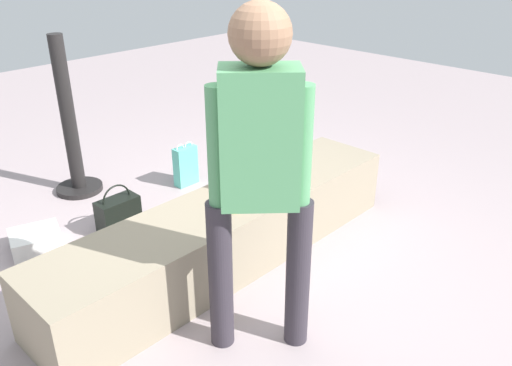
{
  "coord_description": "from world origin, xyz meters",
  "views": [
    {
      "loc": [
        -1.88,
        -2.04,
        1.89
      ],
      "look_at": [
        -0.07,
        -0.3,
        0.67
      ],
      "focal_mm": 36.58,
      "sensor_mm": 36.0,
      "label": 1
    }
  ],
  "objects_px": {
    "child_seated": "(255,157)",
    "water_bottle_near_gift": "(241,156)",
    "party_cup_red": "(189,215)",
    "cake_plate": "(233,202)",
    "handbag_brown_canvas": "(265,168)",
    "adult_standing": "(260,161)",
    "cake_box_white": "(36,241)",
    "handbag_black_leather": "(119,214)",
    "gift_bag": "(186,166)"
  },
  "relations": [
    {
      "from": "handbag_brown_canvas",
      "to": "party_cup_red",
      "type": "bearing_deg",
      "value": -177.06
    },
    {
      "from": "cake_box_white",
      "to": "handbag_black_leather",
      "type": "relative_size",
      "value": 0.88
    },
    {
      "from": "party_cup_red",
      "to": "cake_box_white",
      "type": "height_order",
      "value": "cake_box_white"
    },
    {
      "from": "adult_standing",
      "to": "cake_box_white",
      "type": "distance_m",
      "value": 1.93
    },
    {
      "from": "cake_box_white",
      "to": "cake_plate",
      "type": "bearing_deg",
      "value": -54.0
    },
    {
      "from": "adult_standing",
      "to": "party_cup_red",
      "type": "xyz_separation_m",
      "value": [
        0.52,
        1.19,
        -0.94
      ]
    },
    {
      "from": "adult_standing",
      "to": "handbag_black_leather",
      "type": "bearing_deg",
      "value": 85.58
    },
    {
      "from": "cake_plate",
      "to": "cake_box_white",
      "type": "distance_m",
      "value": 1.38
    },
    {
      "from": "cake_plate",
      "to": "handbag_black_leather",
      "type": "relative_size",
      "value": 0.64
    },
    {
      "from": "handbag_brown_canvas",
      "to": "handbag_black_leather",
      "type": "bearing_deg",
      "value": 170.42
    },
    {
      "from": "cake_plate",
      "to": "water_bottle_near_gift",
      "type": "relative_size",
      "value": 1.02
    },
    {
      "from": "water_bottle_near_gift",
      "to": "party_cup_red",
      "type": "bearing_deg",
      "value": -155.57
    },
    {
      "from": "child_seated",
      "to": "water_bottle_near_gift",
      "type": "height_order",
      "value": "child_seated"
    },
    {
      "from": "party_cup_red",
      "to": "child_seated",
      "type": "bearing_deg",
      "value": -79.33
    },
    {
      "from": "water_bottle_near_gift",
      "to": "handbag_brown_canvas",
      "type": "distance_m",
      "value": 0.4
    },
    {
      "from": "child_seated",
      "to": "party_cup_red",
      "type": "relative_size",
      "value": 4.15
    },
    {
      "from": "cake_plate",
      "to": "water_bottle_near_gift",
      "type": "xyz_separation_m",
      "value": [
        1.09,
        1.05,
        -0.34
      ]
    },
    {
      "from": "water_bottle_near_gift",
      "to": "handbag_black_leather",
      "type": "relative_size",
      "value": 0.63
    },
    {
      "from": "water_bottle_near_gift",
      "to": "adult_standing",
      "type": "bearing_deg",
      "value": -132.1
    },
    {
      "from": "cake_box_white",
      "to": "handbag_brown_canvas",
      "type": "height_order",
      "value": "handbag_brown_canvas"
    },
    {
      "from": "gift_bag",
      "to": "water_bottle_near_gift",
      "type": "height_order",
      "value": "gift_bag"
    },
    {
      "from": "cake_plate",
      "to": "handbag_black_leather",
      "type": "xyz_separation_m",
      "value": [
        -0.26,
        0.88,
        -0.32
      ]
    },
    {
      "from": "cake_box_white",
      "to": "handbag_black_leather",
      "type": "distance_m",
      "value": 0.55
    },
    {
      "from": "gift_bag",
      "to": "cake_box_white",
      "type": "relative_size",
      "value": 1.19
    },
    {
      "from": "adult_standing",
      "to": "water_bottle_near_gift",
      "type": "distance_m",
      "value": 2.36
    },
    {
      "from": "cake_plate",
      "to": "cake_box_white",
      "type": "bearing_deg",
      "value": 126.0
    },
    {
      "from": "cake_plate",
      "to": "cake_box_white",
      "type": "xyz_separation_m",
      "value": [
        -0.78,
        1.07,
        -0.38
      ]
    },
    {
      "from": "adult_standing",
      "to": "water_bottle_near_gift",
      "type": "xyz_separation_m",
      "value": [
        1.47,
        1.62,
        -0.9
      ]
    },
    {
      "from": "child_seated",
      "to": "adult_standing",
      "type": "bearing_deg",
      "value": -134.77
    },
    {
      "from": "cake_plate",
      "to": "handbag_brown_canvas",
      "type": "bearing_deg",
      "value": 33.77
    },
    {
      "from": "cake_box_white",
      "to": "handbag_brown_canvas",
      "type": "relative_size",
      "value": 0.81
    },
    {
      "from": "cake_plate",
      "to": "handbag_brown_canvas",
      "type": "height_order",
      "value": "cake_plate"
    },
    {
      "from": "adult_standing",
      "to": "party_cup_red",
      "type": "bearing_deg",
      "value": 66.48
    },
    {
      "from": "cake_plate",
      "to": "water_bottle_near_gift",
      "type": "distance_m",
      "value": 1.55
    },
    {
      "from": "adult_standing",
      "to": "handbag_black_leather",
      "type": "xyz_separation_m",
      "value": [
        0.11,
        1.45,
        -0.87
      ]
    },
    {
      "from": "handbag_black_leather",
      "to": "handbag_brown_canvas",
      "type": "relative_size",
      "value": 0.92
    },
    {
      "from": "adult_standing",
      "to": "cake_box_white",
      "type": "bearing_deg",
      "value": 103.71
    },
    {
      "from": "adult_standing",
      "to": "cake_plate",
      "type": "xyz_separation_m",
      "value": [
        0.38,
        0.57,
        -0.55
      ]
    },
    {
      "from": "party_cup_red",
      "to": "cake_plate",
      "type": "bearing_deg",
      "value": -102.87
    },
    {
      "from": "gift_bag",
      "to": "party_cup_red",
      "type": "relative_size",
      "value": 3.13
    },
    {
      "from": "child_seated",
      "to": "party_cup_red",
      "type": "bearing_deg",
      "value": 100.67
    },
    {
      "from": "cake_box_white",
      "to": "handbag_brown_canvas",
      "type": "bearing_deg",
      "value": -12.85
    },
    {
      "from": "child_seated",
      "to": "adult_standing",
      "type": "distance_m",
      "value": 0.96
    },
    {
      "from": "gift_bag",
      "to": "water_bottle_near_gift",
      "type": "relative_size",
      "value": 1.66
    },
    {
      "from": "child_seated",
      "to": "handbag_black_leather",
      "type": "bearing_deg",
      "value": 122.05
    },
    {
      "from": "adult_standing",
      "to": "gift_bag",
      "type": "bearing_deg",
      "value": 61.81
    },
    {
      "from": "child_seated",
      "to": "cake_plate",
      "type": "distance_m",
      "value": 0.32
    },
    {
      "from": "child_seated",
      "to": "party_cup_red",
      "type": "height_order",
      "value": "child_seated"
    },
    {
      "from": "child_seated",
      "to": "adult_standing",
      "type": "xyz_separation_m",
      "value": [
        -0.62,
        -0.63,
        0.36
      ]
    },
    {
      "from": "adult_standing",
      "to": "handbag_black_leather",
      "type": "relative_size",
      "value": 4.73
    }
  ]
}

